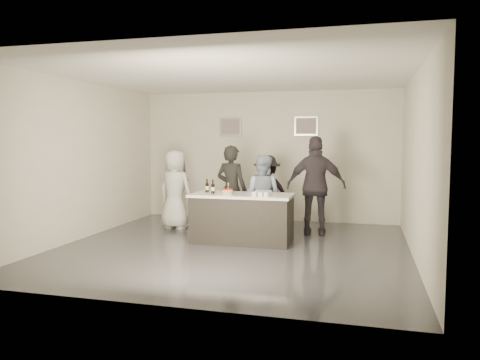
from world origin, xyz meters
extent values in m
plane|color=#3D3D42|center=(0.00, 0.00, 0.00)|extent=(6.00, 6.00, 0.00)
plane|color=white|center=(0.00, 0.00, 3.00)|extent=(6.00, 6.00, 0.00)
cube|color=beige|center=(0.00, 3.00, 1.50)|extent=(6.00, 0.04, 3.00)
cube|color=beige|center=(0.00, -3.00, 1.50)|extent=(6.00, 0.04, 3.00)
cube|color=beige|center=(-3.00, 0.00, 1.50)|extent=(0.04, 6.00, 3.00)
cube|color=beige|center=(3.00, 0.00, 1.50)|extent=(0.04, 6.00, 3.00)
cube|color=#B2B2B7|center=(-0.90, 2.97, 2.20)|extent=(0.54, 0.04, 0.44)
cube|color=#B2B2B7|center=(0.90, 2.97, 2.20)|extent=(0.54, 0.04, 0.44)
cube|color=white|center=(0.05, 0.45, 0.45)|extent=(1.86, 0.86, 0.90)
cylinder|color=orange|center=(-0.20, 0.37, 0.94)|extent=(0.20, 0.20, 0.07)
cylinder|color=black|center=(-0.65, 0.52, 1.03)|extent=(0.07, 0.07, 0.26)
cylinder|color=black|center=(-0.48, 0.37, 1.03)|extent=(0.07, 0.07, 0.26)
cube|color=yellow|center=(0.46, 0.31, 0.94)|extent=(0.30, 0.40, 0.08)
cube|color=pink|center=(-0.20, 0.16, 0.90)|extent=(0.24, 0.08, 0.01)
imported|color=black|center=(-0.37, 1.23, 0.89)|extent=(0.72, 0.55, 1.78)
imported|color=#97A8C5|center=(0.25, 1.30, 0.80)|extent=(0.88, 0.74, 1.59)
imported|color=silver|center=(-1.67, 1.40, 0.83)|extent=(0.93, 0.73, 1.67)
imported|color=#332E36|center=(1.29, 1.47, 0.98)|extent=(1.18, 0.56, 1.96)
imported|color=black|center=(0.24, 1.78, 0.78)|extent=(1.17, 1.01, 1.57)
camera|label=1|loc=(2.22, -7.78, 1.89)|focal=35.00mm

